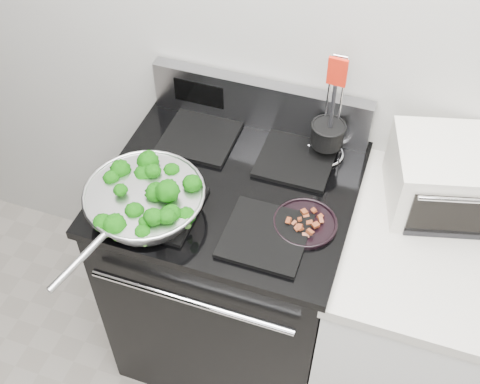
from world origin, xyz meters
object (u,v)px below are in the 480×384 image
at_px(utensil_holder, 327,139).
at_px(toaster_oven, 455,178).
at_px(bacon_plate, 305,221).
at_px(skillet, 145,200).
at_px(gas_range, 232,268).

relative_size(utensil_holder, toaster_oven, 0.89).
bearing_deg(bacon_plate, toaster_oven, 33.32).
bearing_deg(toaster_oven, skillet, -171.24).
bearing_deg(gas_range, utensil_holder, 41.43).
xyz_separation_m(bacon_plate, utensil_holder, (-0.01, 0.31, 0.05)).
bearing_deg(bacon_plate, utensil_holder, 92.65).
xyz_separation_m(skillet, bacon_plate, (0.47, 0.11, -0.04)).
distance_m(utensil_holder, toaster_oven, 0.41).
bearing_deg(utensil_holder, bacon_plate, -83.52).
bearing_deg(utensil_holder, gas_range, -134.74).
bearing_deg(skillet, utensil_holder, 55.86).
height_order(skillet, toaster_oven, toaster_oven).
height_order(gas_range, toaster_oven, toaster_oven).
height_order(gas_range, skillet, gas_range).
height_order(gas_range, bacon_plate, gas_range).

